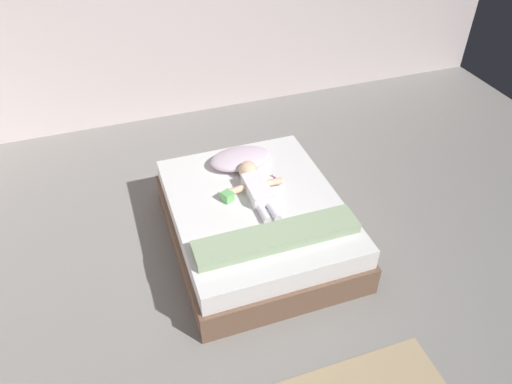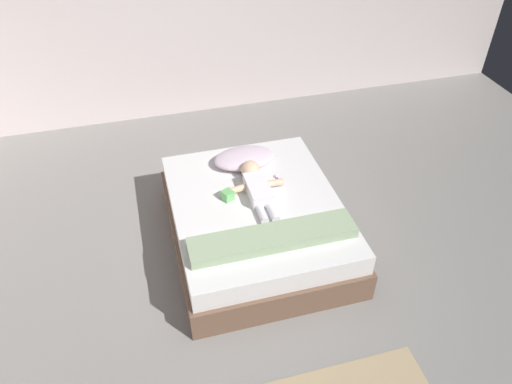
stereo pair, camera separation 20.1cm
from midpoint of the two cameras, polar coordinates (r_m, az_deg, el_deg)
ground_plane at (r=3.81m, az=2.16°, el=-12.24°), size 8.00×8.00×0.00m
bed at (r=4.07m, az=1.42°, el=-3.55°), size 1.38×1.70×0.44m
pillow at (r=4.29m, az=-0.03°, el=3.97°), size 0.54×0.34×0.13m
baby at (r=3.99m, az=1.51°, el=0.72°), size 0.46×0.69×0.16m
toothbrush at (r=4.14m, az=4.03°, el=1.39°), size 0.02×0.13×0.02m
blanket at (r=3.57m, az=3.62°, el=-5.39°), size 1.25×0.25×0.08m
toy_block at (r=3.92m, az=-1.88°, el=-0.42°), size 0.11×0.11×0.08m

